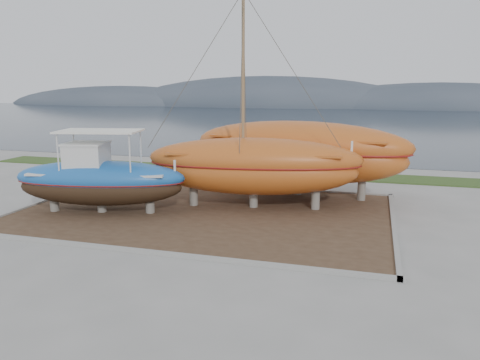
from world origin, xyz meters
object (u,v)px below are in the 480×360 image
(white_dinghy, at_px, (117,188))
(orange_sailboat, at_px, (254,104))
(orange_bare_hull, at_px, (298,159))
(blue_caique, at_px, (100,172))

(white_dinghy, xyz_separation_m, orange_sailboat, (7.87, 0.15, 4.77))
(white_dinghy, distance_m, orange_bare_hull, 10.38)
(blue_caique, bearing_deg, orange_sailboat, 11.12)
(blue_caique, height_order, orange_bare_hull, orange_bare_hull)
(white_dinghy, bearing_deg, orange_bare_hull, 5.51)
(orange_sailboat, bearing_deg, orange_bare_hull, 54.83)
(white_dinghy, xyz_separation_m, orange_bare_hull, (9.60, 3.65, 1.51))
(blue_caique, distance_m, orange_sailboat, 8.35)
(orange_sailboat, distance_m, orange_bare_hull, 5.09)
(orange_sailboat, relative_size, orange_bare_hull, 0.88)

